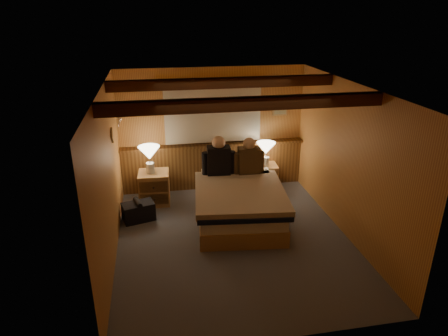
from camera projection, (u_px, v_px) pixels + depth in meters
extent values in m
plane|color=slate|center=(234.00, 239.00, 6.32)|extent=(4.20, 4.20, 0.00)
plane|color=#E39E55|center=(235.00, 88.00, 5.42)|extent=(4.20, 4.20, 0.00)
plane|color=gold|center=(213.00, 129.00, 7.78)|extent=(3.60, 0.00, 3.60)
plane|color=gold|center=(108.00, 178.00, 5.57)|extent=(0.00, 4.20, 4.20)
plane|color=gold|center=(348.00, 161.00, 6.17)|extent=(0.00, 4.20, 4.20)
plane|color=gold|center=(277.00, 248.00, 3.95)|extent=(3.60, 0.00, 3.60)
cube|color=brown|center=(213.00, 166.00, 8.01)|extent=(3.60, 0.12, 0.90)
cube|color=brown|center=(214.00, 145.00, 7.78)|extent=(3.60, 0.22, 0.04)
cylinder|color=#472311|center=(213.00, 87.00, 7.39)|extent=(2.10, 0.05, 0.05)
sphere|color=#472311|center=(155.00, 88.00, 7.22)|extent=(0.08, 0.08, 0.08)
sphere|color=#472311|center=(267.00, 85.00, 7.57)|extent=(0.08, 0.08, 0.08)
cube|color=beige|center=(213.00, 115.00, 7.61)|extent=(1.85, 0.08, 1.05)
cube|color=#472311|center=(245.00, 104.00, 4.91)|extent=(3.60, 0.15, 0.16)
cube|color=#472311|center=(223.00, 83.00, 6.27)|extent=(3.60, 0.15, 0.16)
cylinder|color=silver|center=(116.00, 112.00, 6.83)|extent=(0.03, 0.55, 0.03)
torus|color=silver|center=(118.00, 121.00, 6.75)|extent=(0.01, 0.21, 0.21)
torus|color=silver|center=(119.00, 117.00, 6.96)|extent=(0.01, 0.21, 0.21)
cube|color=tan|center=(280.00, 109.00, 7.86)|extent=(0.30, 0.03, 0.25)
cube|color=beige|center=(280.00, 109.00, 7.85)|extent=(0.24, 0.01, 0.19)
cube|color=tan|center=(239.00, 214.00, 6.82)|extent=(1.55, 1.95, 0.27)
cube|color=white|center=(239.00, 201.00, 6.73)|extent=(1.51, 1.91, 0.22)
cube|color=black|center=(241.00, 200.00, 6.47)|extent=(1.57, 1.60, 0.07)
cube|color=#E4A59C|center=(240.00, 193.00, 6.55)|extent=(1.63, 1.78, 0.11)
cube|color=white|center=(216.00, 175.00, 7.29)|extent=(0.58, 0.37, 0.15)
cube|color=white|center=(254.00, 174.00, 7.34)|extent=(0.58, 0.37, 0.15)
cube|color=tan|center=(154.00, 188.00, 7.41)|extent=(0.58, 0.53, 0.61)
cube|color=brown|center=(154.00, 187.00, 7.15)|extent=(0.50, 0.05, 0.21)
cube|color=brown|center=(154.00, 199.00, 7.24)|extent=(0.50, 0.05, 0.21)
cylinder|color=silver|center=(154.00, 187.00, 7.15)|extent=(0.03, 0.03, 0.03)
cylinder|color=silver|center=(154.00, 199.00, 7.24)|extent=(0.03, 0.03, 0.03)
cube|color=tan|center=(265.00, 177.00, 8.00)|extent=(0.50, 0.45, 0.52)
cube|color=brown|center=(267.00, 176.00, 7.78)|extent=(0.42, 0.05, 0.18)
cube|color=brown|center=(267.00, 186.00, 7.85)|extent=(0.42, 0.05, 0.18)
cylinder|color=silver|center=(267.00, 176.00, 7.78)|extent=(0.03, 0.03, 0.03)
cylinder|color=silver|center=(267.00, 186.00, 7.85)|extent=(0.03, 0.03, 0.03)
cylinder|color=silver|center=(150.00, 168.00, 7.25)|extent=(0.15, 0.15, 0.19)
cylinder|color=silver|center=(150.00, 161.00, 7.20)|extent=(0.03, 0.03, 0.11)
cone|color=#FFF0C6|center=(149.00, 153.00, 7.14)|extent=(0.39, 0.39, 0.24)
cylinder|color=silver|center=(265.00, 161.00, 7.83)|extent=(0.14, 0.14, 0.18)
cylinder|color=silver|center=(266.00, 155.00, 7.78)|extent=(0.02, 0.02, 0.10)
cone|color=#FFF0C6|center=(266.00, 148.00, 7.73)|extent=(0.37, 0.37, 0.22)
cube|color=black|center=(219.00, 161.00, 7.09)|extent=(0.42, 0.26, 0.54)
cylinder|color=black|center=(205.00, 164.00, 7.08)|extent=(0.13, 0.13, 0.43)
cylinder|color=black|center=(232.00, 163.00, 7.13)|extent=(0.13, 0.13, 0.43)
sphere|color=tan|center=(219.00, 143.00, 6.96)|extent=(0.24, 0.24, 0.24)
cube|color=#45321B|center=(249.00, 161.00, 7.14)|extent=(0.39, 0.23, 0.50)
cylinder|color=#45321B|center=(237.00, 164.00, 7.12)|extent=(0.12, 0.12, 0.40)
cylinder|color=#45321B|center=(261.00, 162.00, 7.19)|extent=(0.12, 0.12, 0.40)
sphere|color=tan|center=(249.00, 144.00, 7.02)|extent=(0.22, 0.22, 0.22)
cube|color=black|center=(139.00, 212.00, 6.84)|extent=(0.59, 0.45, 0.32)
cylinder|color=black|center=(138.00, 202.00, 6.78)|extent=(0.17, 0.33, 0.08)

